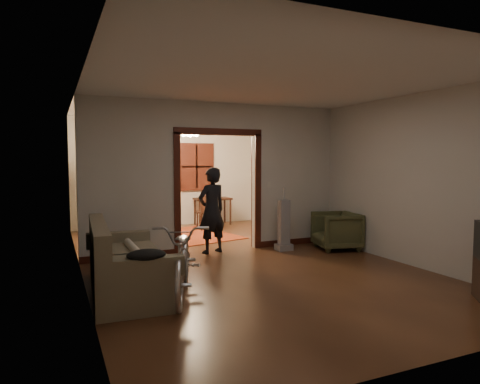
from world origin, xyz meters
TOP-DOWN VIEW (x-y plane):
  - floor at (0.00, 0.00)m, footprint 5.00×8.50m
  - ceiling at (0.00, 0.00)m, footprint 5.00×8.50m
  - wall_back at (0.00, 4.25)m, footprint 5.00×0.02m
  - wall_left at (-2.50, 0.00)m, footprint 0.02×8.50m
  - wall_right at (2.50, 0.00)m, footprint 0.02×8.50m
  - partition_wall at (0.00, 0.75)m, footprint 5.00×0.14m
  - door_casing at (0.00, 0.75)m, footprint 1.74×0.20m
  - far_window at (0.70, 4.21)m, footprint 0.98×0.06m
  - chandelier at (0.00, 2.50)m, footprint 0.24×0.24m
  - light_switch at (1.05, 0.68)m, footprint 0.08×0.01m
  - sofa at (-1.98, -1.19)m, footprint 1.02×2.09m
  - rolled_paper at (-1.88, -0.89)m, footprint 0.11×0.87m
  - jacket at (-1.93, -2.10)m, footprint 0.44×0.33m
  - bicycle at (-1.36, -1.61)m, footprint 1.23×1.96m
  - armchair at (2.15, -0.05)m, footprint 0.96×0.94m
  - vacuum at (1.18, 0.28)m, footprint 0.34×0.29m
  - person at (-0.17, 0.62)m, footprint 0.67×0.53m
  - oriental_rug at (0.01, 2.54)m, footprint 2.14×2.53m
  - locker at (-1.44, 3.65)m, footprint 0.88×0.55m
  - globe at (-1.44, 3.65)m, footprint 0.27×0.27m
  - desk at (1.04, 3.90)m, footprint 1.05×0.73m
  - desk_chair at (0.60, 3.19)m, footprint 0.47×0.47m

SIDE VIEW (x-z plane):
  - floor at x=0.00m, z-range -0.01..0.01m
  - oriental_rug at x=0.01m, z-range 0.00..0.02m
  - desk at x=1.04m, z-range 0.00..0.71m
  - armchair at x=2.15m, z-range 0.00..0.73m
  - desk_chair at x=0.60m, z-range 0.00..0.87m
  - sofa at x=-1.98m, z-range 0.00..0.94m
  - bicycle at x=-1.36m, z-range 0.00..0.97m
  - vacuum at x=1.18m, z-range 0.00..0.98m
  - rolled_paper at x=-1.88m, z-range 0.48..0.58m
  - jacket at x=-1.93m, z-range 0.62..0.74m
  - person at x=-0.17m, z-range 0.00..1.60m
  - locker at x=-1.44m, z-range 0.00..1.68m
  - door_casing at x=0.00m, z-range -0.06..2.26m
  - light_switch at x=1.05m, z-range 1.19..1.31m
  - wall_back at x=0.00m, z-range 0.00..2.80m
  - wall_left at x=-2.50m, z-range 0.00..2.80m
  - wall_right at x=2.50m, z-range 0.00..2.80m
  - partition_wall at x=0.00m, z-range 0.00..2.80m
  - far_window at x=0.70m, z-range 0.91..2.19m
  - globe at x=-1.44m, z-range 1.81..2.07m
  - chandelier at x=0.00m, z-range 2.23..2.47m
  - ceiling at x=0.00m, z-range 2.79..2.80m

